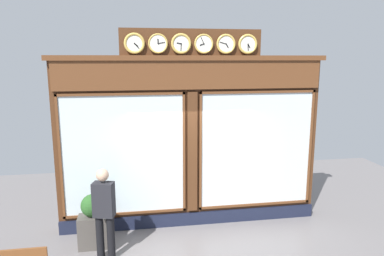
% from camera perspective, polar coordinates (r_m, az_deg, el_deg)
% --- Properties ---
extents(shop_facade, '(5.64, 0.42, 4.14)m').
position_cam_1_polar(shop_facade, '(7.55, -0.15, -1.98)').
color(shop_facade, '#4C2B16').
rests_on(shop_facade, ground_plane).
extents(pedestrian, '(0.41, 0.31, 1.69)m').
position_cam_1_polar(pedestrian, '(6.63, -13.87, -12.65)').
color(pedestrian, black).
rests_on(pedestrian, ground_plane).
extents(planter_box, '(0.56, 0.36, 0.62)m').
position_cam_1_polar(planter_box, '(7.33, -15.45, -15.64)').
color(planter_box, '#4C4742').
rests_on(planter_box, ground_plane).
extents(planter_shrub, '(0.43, 0.43, 0.43)m').
position_cam_1_polar(planter_shrub, '(7.12, -15.67, -11.85)').
color(planter_shrub, '#285623').
rests_on(planter_shrub, planter_box).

